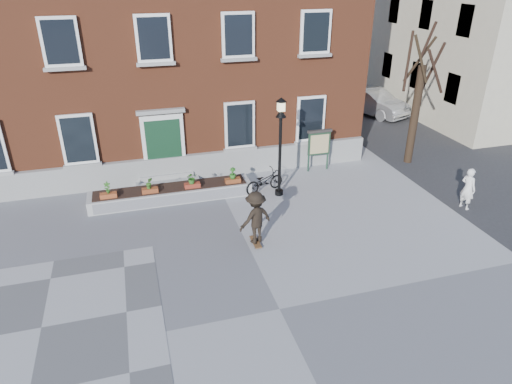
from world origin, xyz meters
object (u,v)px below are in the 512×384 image
object	(u,v)px
bystander	(468,189)
notice_board	(319,143)
parked_car	(372,102)
lamp_post	(280,134)
bicycle	(264,181)
skateboarder	(256,218)

from	to	relation	value
bystander	notice_board	distance (m)	6.22
parked_car	lamp_post	bearing A→B (deg)	-155.58
bystander	bicycle	bearing A→B (deg)	50.31
bicycle	skateboarder	xyz separation A→B (m)	(-1.40, -3.61, 0.51)
parked_car	notice_board	xyz separation A→B (m)	(-6.54, -7.06, 0.48)
bystander	notice_board	xyz separation A→B (m)	(-3.91, 4.81, 0.46)
bicycle	lamp_post	size ratio (longest dim) A/B	0.44
parked_car	bystander	size ratio (longest dim) A/B	2.93
lamp_post	skateboarder	world-z (taller)	lamp_post
notice_board	skateboarder	xyz separation A→B (m)	(-4.31, -5.01, -0.29)
notice_board	skateboarder	world-z (taller)	skateboarder
skateboarder	parked_car	bearing A→B (deg)	48.04
bicycle	parked_car	distance (m)	12.68
bicycle	parked_car	xyz separation A→B (m)	(9.45, 8.45, 0.32)
parked_car	notice_board	distance (m)	9.64
notice_board	skateboarder	distance (m)	6.61
skateboarder	bicycle	bearing A→B (deg)	68.82
notice_board	skateboarder	bearing A→B (deg)	-130.73
bystander	skateboarder	distance (m)	8.22
bystander	notice_board	world-z (taller)	notice_board
lamp_post	notice_board	bearing A→B (deg)	37.04
bystander	lamp_post	bearing A→B (deg)	51.80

